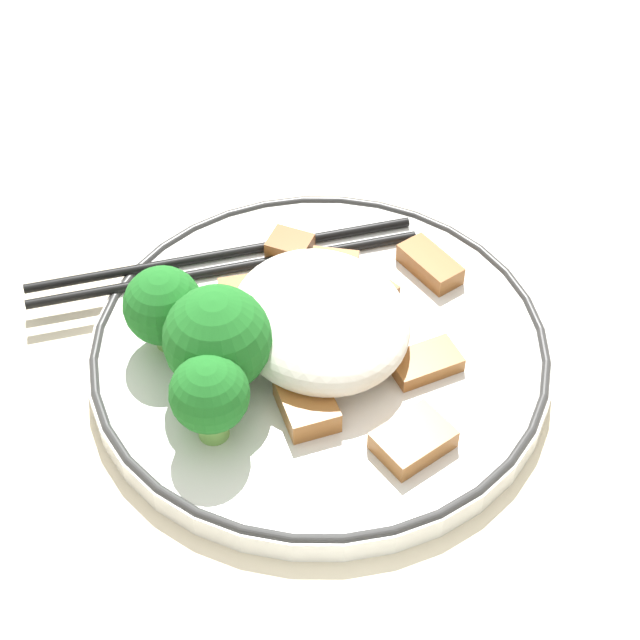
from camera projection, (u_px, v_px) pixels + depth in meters
ground_plane at (320, 363)px, 0.60m from camera, size 3.00×3.00×0.00m
plate at (320, 352)px, 0.59m from camera, size 0.25×0.25×0.02m
rice_mound at (324, 320)px, 0.57m from camera, size 0.11×0.09×0.04m
broccoli_back_left at (163, 307)px, 0.56m from camera, size 0.04×0.04×0.05m
broccoli_back_center at (213, 333)px, 0.54m from camera, size 0.06×0.06×0.06m
broccoli_back_right at (210, 396)px, 0.52m from camera, size 0.04×0.04×0.05m
meat_near_front at (413, 440)px, 0.53m from camera, size 0.03×0.04×0.01m
meat_near_left at (332, 272)px, 0.62m from camera, size 0.04×0.04×0.01m
meat_near_right at (430, 264)px, 0.62m from camera, size 0.04×0.02×0.01m
meat_near_back at (240, 300)px, 0.60m from camera, size 0.04×0.03×0.01m
meat_on_rice_edge at (425, 363)px, 0.57m from camera, size 0.02×0.04×0.01m
meat_mid_left at (370, 300)px, 0.60m from camera, size 0.03×0.03×0.01m
meat_mid_right at (307, 405)px, 0.55m from camera, size 0.04×0.03×0.01m
meat_far_scatter at (290, 247)px, 0.63m from camera, size 0.03×0.03×0.01m
chopsticks at (224, 262)px, 0.63m from camera, size 0.07×0.23×0.01m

